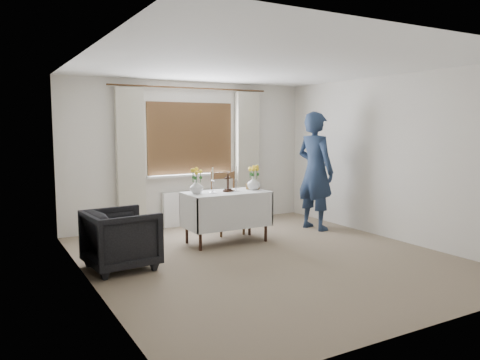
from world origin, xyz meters
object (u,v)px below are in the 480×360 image
at_px(flower_vase_left, 197,187).
at_px(armchair, 121,239).
at_px(wooden_chair, 228,203).
at_px(wooden_cross, 228,183).
at_px(altar_table, 227,217).
at_px(flower_vase_right, 254,183).
at_px(person, 315,171).

bearing_deg(flower_vase_left, armchair, -155.79).
height_order(wooden_chair, wooden_cross, wooden_cross).
distance_m(altar_table, flower_vase_right, 0.68).
xyz_separation_m(wooden_cross, flower_vase_left, (-0.49, 0.04, -0.03)).
height_order(altar_table, flower_vase_right, flower_vase_right).
xyz_separation_m(altar_table, flower_vase_left, (-0.46, 0.05, 0.48)).
height_order(altar_table, armchair, altar_table).
bearing_deg(armchair, altar_table, -78.61).
bearing_deg(wooden_cross, flower_vase_left, 161.64).
height_order(wooden_chair, person, person).
relative_size(wooden_chair, flower_vase_left, 4.95).
relative_size(armchair, flower_vase_left, 4.01).
bearing_deg(flower_vase_right, armchair, -166.61).
relative_size(altar_table, wooden_chair, 1.25).
xyz_separation_m(altar_table, flower_vase_right, (0.47, 0.00, 0.48)).
bearing_deg(flower_vase_right, wooden_chair, 108.90).
xyz_separation_m(altar_table, armchair, (-1.72, -0.52, -0.02)).
height_order(wooden_chair, armchair, wooden_chair).
relative_size(person, flower_vase_left, 9.83).
bearing_deg(wooden_chair, flower_vase_right, -66.45).
bearing_deg(altar_table, wooden_chair, 60.50).
distance_m(person, flower_vase_left, 2.19).
height_order(flower_vase_left, flower_vase_right, flower_vase_right).
bearing_deg(wooden_cross, person, -11.45).
height_order(wooden_chair, flower_vase_right, wooden_chair).
relative_size(wooden_cross, flower_vase_right, 1.30).
bearing_deg(flower_vase_left, flower_vase_right, -2.75).
relative_size(wooden_chair, person, 0.50).
relative_size(armchair, wooden_cross, 3.00).
bearing_deg(wooden_chair, wooden_cross, -112.76).
bearing_deg(altar_table, flower_vase_right, 0.56).
xyz_separation_m(wooden_chair, flower_vase_left, (-0.75, -0.47, 0.37)).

